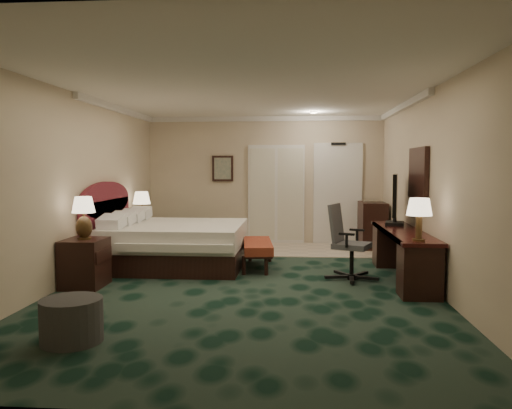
# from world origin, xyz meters

# --- Properties ---
(floor) EXTENTS (5.00, 7.50, 0.00)m
(floor) POSITION_xyz_m (0.00, 0.00, 0.00)
(floor) COLOR black
(floor) RESTS_ON ground
(ceiling) EXTENTS (5.00, 7.50, 0.00)m
(ceiling) POSITION_xyz_m (0.00, 0.00, 2.70)
(ceiling) COLOR silver
(ceiling) RESTS_ON wall_back
(wall_back) EXTENTS (5.00, 0.00, 2.70)m
(wall_back) POSITION_xyz_m (0.00, 3.75, 1.35)
(wall_back) COLOR beige
(wall_back) RESTS_ON ground
(wall_front) EXTENTS (5.00, 0.00, 2.70)m
(wall_front) POSITION_xyz_m (0.00, -3.75, 1.35)
(wall_front) COLOR beige
(wall_front) RESTS_ON ground
(wall_left) EXTENTS (0.00, 7.50, 2.70)m
(wall_left) POSITION_xyz_m (-2.50, 0.00, 1.35)
(wall_left) COLOR beige
(wall_left) RESTS_ON ground
(wall_right) EXTENTS (0.00, 7.50, 2.70)m
(wall_right) POSITION_xyz_m (2.50, 0.00, 1.35)
(wall_right) COLOR beige
(wall_right) RESTS_ON ground
(crown_molding) EXTENTS (5.00, 7.50, 0.10)m
(crown_molding) POSITION_xyz_m (0.00, 0.00, 2.65)
(crown_molding) COLOR silver
(crown_molding) RESTS_ON wall_back
(tile_patch) EXTENTS (3.20, 1.70, 0.01)m
(tile_patch) POSITION_xyz_m (0.90, 2.90, 0.01)
(tile_patch) COLOR #B2A390
(tile_patch) RESTS_ON ground
(headboard) EXTENTS (0.12, 2.00, 1.40)m
(headboard) POSITION_xyz_m (-2.44, 1.00, 0.70)
(headboard) COLOR #51171E
(headboard) RESTS_ON ground
(entry_door) EXTENTS (1.02, 0.06, 2.18)m
(entry_door) POSITION_xyz_m (1.55, 3.72, 1.05)
(entry_door) COLOR silver
(entry_door) RESTS_ON ground
(closet_doors) EXTENTS (1.20, 0.06, 2.10)m
(closet_doors) POSITION_xyz_m (0.25, 3.71, 1.05)
(closet_doors) COLOR beige
(closet_doors) RESTS_ON ground
(wall_art) EXTENTS (0.45, 0.06, 0.55)m
(wall_art) POSITION_xyz_m (-0.90, 3.71, 1.60)
(wall_art) COLOR #556A61
(wall_art) RESTS_ON wall_back
(wall_mirror) EXTENTS (0.05, 0.95, 0.75)m
(wall_mirror) POSITION_xyz_m (2.46, 0.60, 1.55)
(wall_mirror) COLOR white
(wall_mirror) RESTS_ON wall_right
(bed) EXTENTS (2.19, 2.03, 0.69)m
(bed) POSITION_xyz_m (-1.30, 1.16, 0.35)
(bed) COLOR silver
(bed) RESTS_ON ground
(nightstand_near) EXTENTS (0.53, 0.60, 0.66)m
(nightstand_near) POSITION_xyz_m (-2.22, -0.39, 0.33)
(nightstand_near) COLOR black
(nightstand_near) RESTS_ON ground
(nightstand_far) EXTENTS (0.43, 0.50, 0.54)m
(nightstand_far) POSITION_xyz_m (-2.26, 2.26, 0.27)
(nightstand_far) COLOR black
(nightstand_far) RESTS_ON ground
(lamp_near) EXTENTS (0.33, 0.33, 0.58)m
(lamp_near) POSITION_xyz_m (-2.21, -0.40, 0.95)
(lamp_near) COLOR black
(lamp_near) RESTS_ON nightstand_near
(lamp_far) EXTENTS (0.39, 0.39, 0.63)m
(lamp_far) POSITION_xyz_m (-2.25, 2.32, 0.86)
(lamp_far) COLOR black
(lamp_far) RESTS_ON nightstand_far
(bed_bench) EXTENTS (0.58, 1.31, 0.43)m
(bed_bench) POSITION_xyz_m (0.05, 1.06, 0.22)
(bed_bench) COLOR maroon
(bed_bench) RESTS_ON ground
(ottoman) EXTENTS (0.64, 0.64, 0.41)m
(ottoman) POSITION_xyz_m (-1.44, -2.49, 0.21)
(ottoman) COLOR #2D2D2D
(ottoman) RESTS_ON ground
(desk) EXTENTS (0.54, 2.50, 0.72)m
(desk) POSITION_xyz_m (2.21, 0.39, 0.36)
(desk) COLOR black
(desk) RESTS_ON ground
(tv) EXTENTS (0.30, 1.03, 0.81)m
(tv) POSITION_xyz_m (2.22, 1.07, 1.12)
(tv) COLOR black
(tv) RESTS_ON desk
(desk_lamp) EXTENTS (0.40, 0.40, 0.55)m
(desk_lamp) POSITION_xyz_m (2.18, -0.66, 0.99)
(desk_lamp) COLOR black
(desk_lamp) RESTS_ON desk
(desk_chair) EXTENTS (0.82, 0.80, 1.10)m
(desk_chair) POSITION_xyz_m (1.48, 0.34, 0.55)
(desk_chair) COLOR #434348
(desk_chair) RESTS_ON ground
(minibar) EXTENTS (0.49, 0.88, 0.93)m
(minibar) POSITION_xyz_m (2.21, 3.20, 0.46)
(minibar) COLOR black
(minibar) RESTS_ON ground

